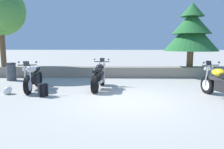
% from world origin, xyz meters
% --- Properties ---
extents(ground_plane, '(120.00, 120.00, 0.00)m').
position_xyz_m(ground_plane, '(0.00, 0.00, 0.00)').
color(ground_plane, '#A3A099').
extents(stone_wall, '(36.00, 0.80, 0.55)m').
position_xyz_m(stone_wall, '(0.00, 4.80, 0.28)').
color(stone_wall, gray).
rests_on(stone_wall, ground).
extents(motorcycle_white_near_left, '(0.70, 2.06, 1.18)m').
position_xyz_m(motorcycle_white_near_left, '(-3.61, 1.45, 0.49)').
color(motorcycle_white_near_left, black).
rests_on(motorcycle_white_near_left, ground).
extents(motorcycle_black_centre, '(0.67, 2.06, 1.18)m').
position_xyz_m(motorcycle_black_centre, '(-1.08, 1.74, 0.49)').
color(motorcycle_black_centre, black).
rests_on(motorcycle_black_centre, ground).
extents(motorcycle_yellow_far_right, '(0.83, 2.04, 1.18)m').
position_xyz_m(motorcycle_yellow_far_right, '(3.04, 0.32, 0.49)').
color(motorcycle_yellow_far_right, black).
rests_on(motorcycle_yellow_far_right, ground).
extents(rider_backpack, '(0.35, 0.35, 0.47)m').
position_xyz_m(rider_backpack, '(-2.87, 0.42, 0.24)').
color(rider_backpack, black).
rests_on(rider_backpack, ground).
extents(rider_helmet, '(0.28, 0.28, 0.28)m').
position_xyz_m(rider_helmet, '(-4.25, 0.73, 0.14)').
color(rider_helmet, silver).
rests_on(rider_helmet, ground).
extents(leafy_tree_far_left, '(2.73, 2.60, 4.26)m').
position_xyz_m(leafy_tree_far_left, '(-6.40, 4.63, 3.44)').
color(leafy_tree_far_left, brown).
rests_on(leafy_tree_far_left, stone_wall).
extents(pine_tree_mid_left, '(2.84, 2.84, 3.38)m').
position_xyz_m(pine_tree_mid_left, '(3.59, 5.00, 2.47)').
color(pine_tree_mid_left, brown).
rests_on(pine_tree_mid_left, stone_wall).
extents(trash_bin, '(0.46, 0.46, 0.86)m').
position_xyz_m(trash_bin, '(-5.54, 3.54, 0.43)').
color(trash_bin, '#4C4C51').
rests_on(trash_bin, ground).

